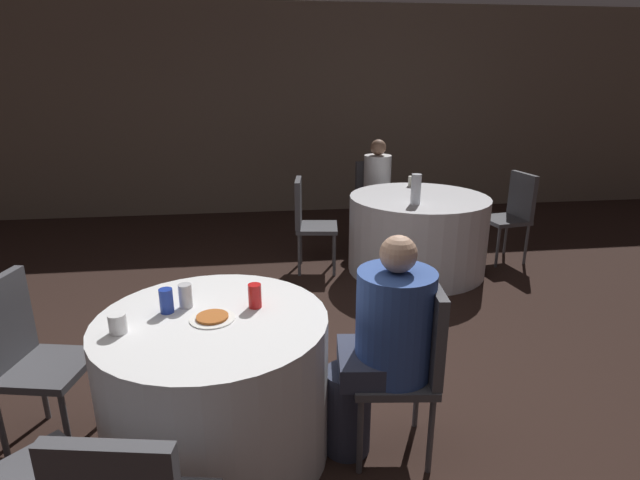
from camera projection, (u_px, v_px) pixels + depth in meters
name	position (u px, v px, depth m)	size (l,w,h in m)	color
ground_plane	(261.00, 429.00, 2.75)	(16.00, 16.00, 0.00)	black
wall_back	(251.00, 112.00, 6.82)	(16.00, 0.06, 2.80)	#7A6B5B
table_near	(216.00, 386.00, 2.49)	(1.12, 1.12, 0.76)	white
table_far	(417.00, 234.00, 4.94)	(1.35, 1.35, 0.76)	silver
chair_near_west	(25.00, 348.00, 2.51)	(0.48, 0.47, 0.92)	#47474C
chair_near_east	(412.00, 355.00, 2.45)	(0.45, 0.44, 0.92)	#47474C
chair_far_east	(513.00, 209.00, 5.17)	(0.46, 0.46, 0.92)	#47474C
chair_far_west	(307.00, 217.00, 4.89)	(0.45, 0.45, 0.92)	#47474C
chair_far_north	(373.00, 193.00, 5.87)	(0.47, 0.47, 0.92)	#47474C
person_blue_shirt	(381.00, 345.00, 2.43)	(0.53, 0.40, 1.17)	#33384C
person_white_shirt	(379.00, 193.00, 5.70)	(0.35, 0.49, 1.19)	#33384C
pizza_plate_near	(212.00, 318.00, 2.37)	(0.22, 0.22, 0.02)	white
soda_can_silver	(185.00, 296.00, 2.47)	(0.07, 0.07, 0.12)	silver
soda_can_blue	(166.00, 301.00, 2.42)	(0.07, 0.07, 0.12)	#1E38A5
soda_can_red	(256.00, 296.00, 2.48)	(0.07, 0.07, 0.12)	red
cup_near	(118.00, 324.00, 2.23)	(0.08, 0.08, 0.09)	white
bottle_far	(416.00, 189.00, 4.49)	(0.09, 0.09, 0.27)	silver
cup_far	(412.00, 181.00, 5.27)	(0.08, 0.08, 0.10)	silver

